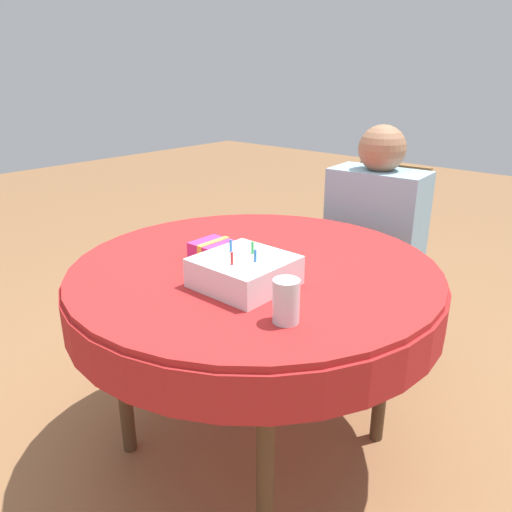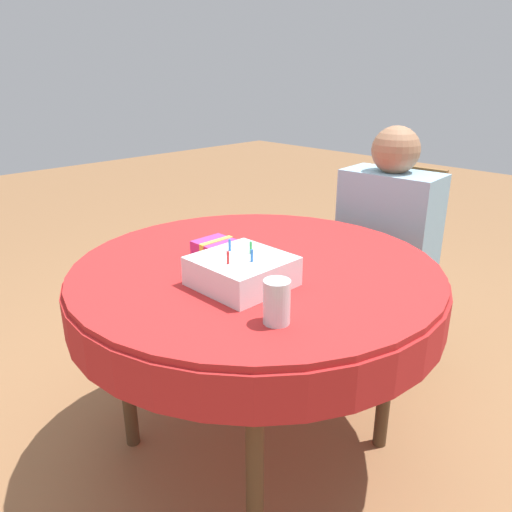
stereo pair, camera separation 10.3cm
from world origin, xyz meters
TOP-DOWN VIEW (x-y plane):
  - ground_plane at (0.00, 0.00)m, footprint 12.00×12.00m
  - dining_table at (0.00, 0.00)m, footprint 1.23×1.23m
  - chair at (-0.02, 0.92)m, footprint 0.41×0.41m
  - person at (-0.02, 0.83)m, footprint 0.44×0.35m
  - birthday_cake at (0.09, -0.15)m, footprint 0.25×0.25m
  - drinking_glass at (0.32, -0.25)m, footprint 0.07×0.07m
  - gift_box at (-0.14, -0.05)m, footprint 0.13×0.13m

SIDE VIEW (x-z plane):
  - ground_plane at x=0.00m, z-range 0.00..0.00m
  - chair at x=-0.02m, z-range 0.02..0.94m
  - dining_table at x=0.00m, z-range 0.28..1.02m
  - person at x=-0.02m, z-range 0.11..1.23m
  - gift_box at x=-0.14m, z-range 0.73..0.80m
  - birthday_cake at x=0.09m, z-range 0.72..0.84m
  - drinking_glass at x=0.32m, z-range 0.74..0.85m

